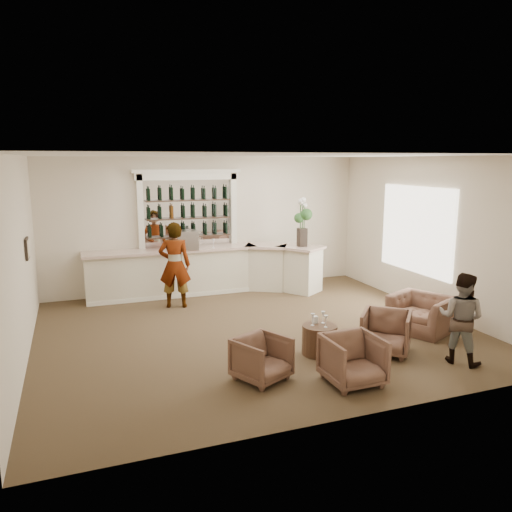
{
  "coord_description": "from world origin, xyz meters",
  "views": [
    {
      "loc": [
        -3.17,
        -8.54,
        3.22
      ],
      "look_at": [
        0.33,
        0.9,
        1.28
      ],
      "focal_mm": 35.0,
      "sensor_mm": 36.0,
      "label": 1
    }
  ],
  "objects_px": {
    "bar_counter": "(207,270)",
    "flower_vase": "(302,219)",
    "armchair_left": "(262,359)",
    "armchair_far": "(421,314)",
    "armchair_center": "(353,360)",
    "espresso_machine": "(186,240)",
    "cocktail_table": "(319,340)",
    "guest": "(461,318)",
    "armchair_right": "(386,332)",
    "sommelier": "(175,265)"
  },
  "relations": [
    {
      "from": "bar_counter",
      "to": "flower_vase",
      "type": "bearing_deg",
      "value": -15.97
    },
    {
      "from": "armchair_left",
      "to": "armchair_far",
      "type": "relative_size",
      "value": 0.68
    },
    {
      "from": "bar_counter",
      "to": "armchair_center",
      "type": "relative_size",
      "value": 7.15
    },
    {
      "from": "armchair_left",
      "to": "espresso_machine",
      "type": "distance_m",
      "value": 5.08
    },
    {
      "from": "flower_vase",
      "to": "cocktail_table",
      "type": "bearing_deg",
      "value": -111.14
    },
    {
      "from": "guest",
      "to": "armchair_right",
      "type": "distance_m",
      "value": 1.21
    },
    {
      "from": "armchair_far",
      "to": "armchair_center",
      "type": "bearing_deg",
      "value": -83.46
    },
    {
      "from": "sommelier",
      "to": "flower_vase",
      "type": "distance_m",
      "value": 3.31
    },
    {
      "from": "bar_counter",
      "to": "flower_vase",
      "type": "relative_size",
      "value": 4.82
    },
    {
      "from": "armchair_center",
      "to": "espresso_machine",
      "type": "distance_m",
      "value": 5.77
    },
    {
      "from": "bar_counter",
      "to": "sommelier",
      "type": "relative_size",
      "value": 3.0
    },
    {
      "from": "sommelier",
      "to": "guest",
      "type": "relative_size",
      "value": 1.29
    },
    {
      "from": "guest",
      "to": "flower_vase",
      "type": "bearing_deg",
      "value": -26.39
    },
    {
      "from": "armchair_center",
      "to": "espresso_machine",
      "type": "height_order",
      "value": "espresso_machine"
    },
    {
      "from": "armchair_left",
      "to": "armchair_right",
      "type": "height_order",
      "value": "armchair_right"
    },
    {
      "from": "bar_counter",
      "to": "armchair_far",
      "type": "distance_m",
      "value": 5.15
    },
    {
      "from": "armchair_far",
      "to": "armchair_left",
      "type": "bearing_deg",
      "value": -101.05
    },
    {
      "from": "armchair_center",
      "to": "armchair_right",
      "type": "distance_m",
      "value": 1.43
    },
    {
      "from": "guest",
      "to": "flower_vase",
      "type": "distance_m",
      "value": 5.03
    },
    {
      "from": "bar_counter",
      "to": "armchair_left",
      "type": "xyz_separation_m",
      "value": [
        -0.51,
        -5.05,
        -0.24
      ]
    },
    {
      "from": "sommelier",
      "to": "armchair_left",
      "type": "bearing_deg",
      "value": 111.73
    },
    {
      "from": "armchair_left",
      "to": "armchair_center",
      "type": "xyz_separation_m",
      "value": [
        1.2,
        -0.58,
        0.03
      ]
    },
    {
      "from": "guest",
      "to": "espresso_machine",
      "type": "distance_m",
      "value": 6.37
    },
    {
      "from": "guest",
      "to": "sommelier",
      "type": "bearing_deg",
      "value": 6.25
    },
    {
      "from": "armchair_right",
      "to": "flower_vase",
      "type": "relative_size",
      "value": 0.67
    },
    {
      "from": "bar_counter",
      "to": "cocktail_table",
      "type": "distance_m",
      "value": 4.51
    },
    {
      "from": "cocktail_table",
      "to": "armchair_left",
      "type": "relative_size",
      "value": 0.81
    },
    {
      "from": "cocktail_table",
      "to": "armchair_right",
      "type": "height_order",
      "value": "armchair_right"
    },
    {
      "from": "cocktail_table",
      "to": "flower_vase",
      "type": "distance_m",
      "value": 4.36
    },
    {
      "from": "sommelier",
      "to": "armchair_right",
      "type": "relative_size",
      "value": 2.39
    },
    {
      "from": "guest",
      "to": "espresso_machine",
      "type": "xyz_separation_m",
      "value": [
        -3.23,
        5.46,
        0.62
      ]
    },
    {
      "from": "guest",
      "to": "armchair_right",
      "type": "relative_size",
      "value": 1.86
    },
    {
      "from": "bar_counter",
      "to": "armchair_right",
      "type": "xyz_separation_m",
      "value": [
        1.84,
        -4.79,
        -0.21
      ]
    },
    {
      "from": "cocktail_table",
      "to": "espresso_machine",
      "type": "distance_m",
      "value": 4.68
    },
    {
      "from": "bar_counter",
      "to": "flower_vase",
      "type": "distance_m",
      "value": 2.63
    },
    {
      "from": "sommelier",
      "to": "armchair_far",
      "type": "height_order",
      "value": "sommelier"
    },
    {
      "from": "sommelier",
      "to": "espresso_machine",
      "type": "xyz_separation_m",
      "value": [
        0.44,
        0.8,
        0.41
      ]
    },
    {
      "from": "sommelier",
      "to": "guest",
      "type": "xyz_separation_m",
      "value": [
        3.67,
        -4.66,
        -0.21
      ]
    },
    {
      "from": "armchair_far",
      "to": "sommelier",
      "type": "bearing_deg",
      "value": -154.2
    },
    {
      "from": "armchair_center",
      "to": "flower_vase",
      "type": "bearing_deg",
      "value": 72.3
    },
    {
      "from": "cocktail_table",
      "to": "espresso_machine",
      "type": "bearing_deg",
      "value": 106.35
    },
    {
      "from": "cocktail_table",
      "to": "flower_vase",
      "type": "bearing_deg",
      "value": 68.86
    },
    {
      "from": "bar_counter",
      "to": "armchair_center",
      "type": "height_order",
      "value": "bar_counter"
    },
    {
      "from": "armchair_right",
      "to": "armchair_far",
      "type": "bearing_deg",
      "value": 69.59
    },
    {
      "from": "bar_counter",
      "to": "armchair_right",
      "type": "height_order",
      "value": "bar_counter"
    },
    {
      "from": "armchair_left",
      "to": "flower_vase",
      "type": "distance_m",
      "value": 5.4
    },
    {
      "from": "armchair_far",
      "to": "bar_counter",
      "type": "bearing_deg",
      "value": -168.6
    },
    {
      "from": "armchair_center",
      "to": "guest",
      "type": "bearing_deg",
      "value": 2.34
    },
    {
      "from": "armchair_left",
      "to": "armchair_far",
      "type": "xyz_separation_m",
      "value": [
        3.62,
        0.95,
        0.02
      ]
    },
    {
      "from": "armchair_right",
      "to": "flower_vase",
      "type": "xyz_separation_m",
      "value": [
        0.4,
        4.15,
        1.45
      ]
    }
  ]
}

